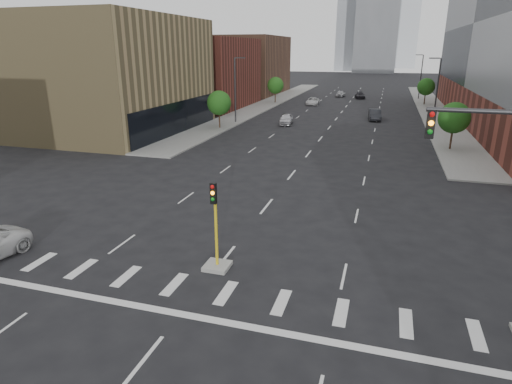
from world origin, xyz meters
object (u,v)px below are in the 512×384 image
at_px(car_mid_right, 375,115).
at_px(car_deep_right, 360,95).
at_px(car_far_left, 313,101).
at_px(median_traffic_signal, 217,250).
at_px(car_distant, 341,94).
at_px(car_near_left, 286,119).

distance_m(car_mid_right, car_deep_right, 29.96).
relative_size(car_far_left, car_deep_right, 1.06).
height_order(median_traffic_signal, car_far_left, median_traffic_signal).
distance_m(median_traffic_signal, car_distant, 81.61).
xyz_separation_m(median_traffic_signal, car_distant, (-2.91, 81.56, -0.28)).
height_order(median_traffic_signal, car_distant, median_traffic_signal).
bearing_deg(car_far_left, median_traffic_signal, -88.40).
bearing_deg(car_far_left, car_mid_right, -56.61).
distance_m(car_far_left, car_deep_right, 16.03).
relative_size(car_deep_right, car_distant, 1.12).
height_order(median_traffic_signal, car_near_left, median_traffic_signal).
bearing_deg(car_distant, car_deep_right, -25.47).
bearing_deg(car_far_left, car_deep_right, 56.51).
distance_m(car_mid_right, car_far_left, 19.79).
xyz_separation_m(median_traffic_signal, car_near_left, (-6.23, 41.89, -0.23)).
height_order(car_mid_right, car_deep_right, car_mid_right).
height_order(median_traffic_signal, car_deep_right, median_traffic_signal).
relative_size(car_far_left, car_distant, 1.18).
bearing_deg(median_traffic_signal, car_distant, 92.05).
distance_m(car_far_left, car_distant, 16.78).
bearing_deg(car_distant, car_far_left, -98.27).
relative_size(median_traffic_signal, car_near_left, 1.01).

